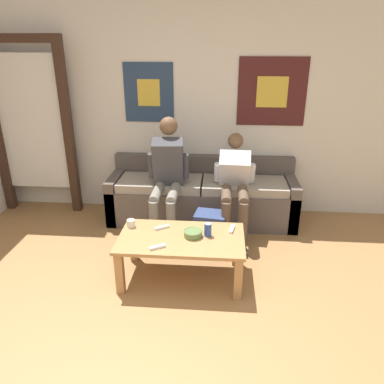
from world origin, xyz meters
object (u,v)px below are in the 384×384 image
couch (202,197)px  ceramic_bowl (193,233)px  person_seated_teen (235,182)px  drink_can_blue (208,230)px  game_controller_near_left (162,227)px  game_controller_near_right (157,247)px  backpack (210,231)px  coffee_table (181,244)px  pillar_candle (131,223)px  game_controller_far_center (232,229)px  person_seated_adult (167,173)px

couch → ceramic_bowl: bearing=-90.7°
person_seated_teen → ceramic_bowl: person_seated_teen is taller
drink_can_blue → game_controller_near_left: drink_can_blue is taller
drink_can_blue → game_controller_near_right: bearing=-148.4°
backpack → game_controller_near_right: (-0.43, -0.82, 0.26)m
couch → backpack: 0.68m
couch → game_controller_near_right: 1.52m
coffee_table → person_seated_teen: bearing=62.4°
couch → person_seated_teen: person_seated_teen is taller
pillar_candle → drink_can_blue: bearing=-8.8°
person_seated_teen → game_controller_far_center: bearing=-92.7°
person_seated_adult → backpack: size_ratio=3.38×
person_seated_adult → drink_can_blue: person_seated_adult is taller
person_seated_adult → person_seated_teen: bearing=2.2°
couch → game_controller_near_right: couch is taller
coffee_table → pillar_candle: size_ratio=13.53×
couch → game_controller_near_left: 1.18m
game_controller_near_left → game_controller_far_center: (0.66, 0.02, 0.00)m
person_seated_teen → ceramic_bowl: 1.02m
person_seated_teen → game_controller_near_left: (-0.70, -0.80, -0.18)m
game_controller_far_center → person_seated_teen: bearing=87.3°
person_seated_adult → coffee_table: bearing=-74.4°
game_controller_near_right → ceramic_bowl: bearing=39.3°
couch → backpack: size_ratio=5.85×
backpack → drink_can_blue: size_ratio=3.09×
couch → game_controller_near_left: size_ratio=16.18×
person_seated_teen → game_controller_near_right: bearing=-120.3°
coffee_table → ceramic_bowl: size_ratio=6.62×
couch → game_controller_far_center: (0.34, -1.10, 0.16)m
drink_can_blue → game_controller_near_left: 0.45m
backpack → game_controller_near_right: game_controller_near_right is taller
backpack → person_seated_teen: bearing=53.6°
person_seated_adult → game_controller_near_left: (0.06, -0.77, -0.27)m
game_controller_far_center → person_seated_adult: bearing=133.7°
pillar_candle → person_seated_teen: bearing=38.4°
person_seated_adult → pillar_candle: 0.83m
pillar_candle → game_controller_far_center: pillar_candle is taller
person_seated_adult → game_controller_far_center: size_ratio=8.77×
person_seated_teen → game_controller_near_right: person_seated_teen is taller
person_seated_teen → game_controller_far_center: 0.80m
person_seated_teen → drink_can_blue: person_seated_teen is taller
person_seated_teen → person_seated_adult: bearing=-177.8°
backpack → drink_can_blue: drink_can_blue is taller
ceramic_bowl → backpack: bearing=76.6°
person_seated_adult → game_controller_near_left: 0.82m
person_seated_teen → backpack: bearing=-126.4°
person_seated_teen → coffee_table: bearing=-117.6°
ceramic_bowl → game_controller_near_right: bearing=-140.7°
couch → backpack: bearing=-79.4°
person_seated_adult → drink_can_blue: 1.03m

